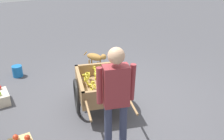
{
  "coord_description": "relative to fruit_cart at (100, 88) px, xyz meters",
  "views": [
    {
      "loc": [
        -3.56,
        2.23,
        2.72
      ],
      "look_at": [
        0.02,
        0.15,
        0.75
      ],
      "focal_mm": 40.86,
      "sensor_mm": 36.0,
      "label": 1
    }
  ],
  "objects": [
    {
      "name": "fruit_cart",
      "position": [
        0.0,
        0.0,
        0.0
      ],
      "size": [
        1.8,
        1.21,
        0.73
      ],
      "color": "#937047",
      "rests_on": "ground"
    },
    {
      "name": "ground_plane",
      "position": [
        -0.05,
        -0.38,
        -0.44
      ],
      "size": [
        24.0,
        24.0,
        0.0
      ],
      "primitive_type": "plane",
      "color": "#47474C"
    },
    {
      "name": "vendor_person",
      "position": [
        -1.11,
        0.33,
        0.54
      ],
      "size": [
        0.29,
        0.51,
        1.63
      ],
      "color": "#333851",
      "rests_on": "ground"
    },
    {
      "name": "plastic_bucket",
      "position": [
        2.15,
        1.06,
        -0.31
      ],
      "size": [
        0.23,
        0.23,
        0.26
      ],
      "primitive_type": "cylinder",
      "color": "#1966B2",
      "rests_on": "ground"
    },
    {
      "name": "dog",
      "position": [
        1.69,
        -0.76,
        -0.17
      ],
      "size": [
        0.6,
        0.39,
        0.4
      ],
      "color": "#AD7A38",
      "rests_on": "ground"
    },
    {
      "name": "apple_crate",
      "position": [
        1.14,
        1.61,
        -0.31
      ],
      "size": [
        0.44,
        0.32,
        0.32
      ],
      "color": "beige",
      "rests_on": "ground"
    }
  ]
}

